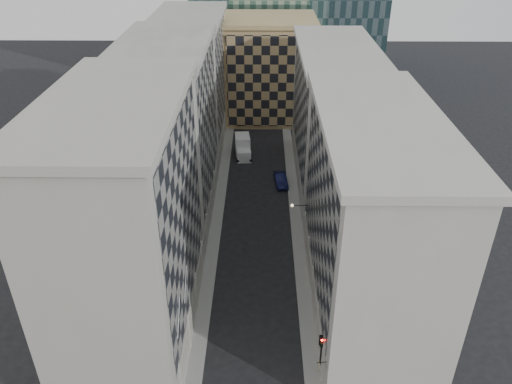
{
  "coord_description": "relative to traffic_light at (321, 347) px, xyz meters",
  "views": [
    {
      "loc": [
        0.59,
        -25.09,
        36.44
      ],
      "look_at": [
        0.11,
        15.96,
        12.63
      ],
      "focal_mm": 35.0,
      "sensor_mm": 36.0,
      "label": 1
    }
  ],
  "objects": [
    {
      "name": "box_truck",
      "position": [
        -8.36,
        44.47,
        -1.81
      ],
      "size": [
        2.94,
        5.98,
        3.16
      ],
      "rotation": [
        0.0,
        0.0,
        0.11
      ],
      "color": "silver",
      "rests_on": "ground"
    },
    {
      "name": "tan_block",
      "position": [
        -3.9,
        62.31,
        6.25
      ],
      "size": [
        16.8,
        14.8,
        18.8
      ],
      "color": "tan",
      "rests_on": "ground"
    },
    {
      "name": "sidewalk_east",
      "position": [
        -0.65,
        24.42,
        -3.11
      ],
      "size": [
        1.5,
        100.0,
        0.15
      ],
      "primitive_type": "cube",
      "color": "gray",
      "rests_on": "ground"
    },
    {
      "name": "shop_sign",
      "position": [
        -0.48,
        -2.58,
        0.65
      ],
      "size": [
        0.79,
        0.69,
        0.76
      ],
      "rotation": [
        0.0,
        0.0,
        0.12
      ],
      "color": "black",
      "rests_on": "ground"
    },
    {
      "name": "bldg_left_c",
      "position": [
        -16.78,
        49.42,
        7.64
      ],
      "size": [
        10.8,
        22.8,
        21.7
      ],
      "color": "#9F9C8F",
      "rests_on": "ground"
    },
    {
      "name": "bldg_left_b",
      "position": [
        -16.78,
        27.42,
        8.14
      ],
      "size": [
        10.8,
        22.8,
        22.7
      ],
      "color": "gray",
      "rests_on": "ground"
    },
    {
      "name": "traffic_light",
      "position": [
        0.0,
        0.0,
        0.0
      ],
      "size": [
        0.53,
        0.49,
        4.24
      ],
      "rotation": [
        0.0,
        0.0,
        -0.17
      ],
      "color": "black",
      "rests_on": "sidewalk_east"
    },
    {
      "name": "bldg_right_b",
      "position": [
        4.99,
        36.42,
        6.66
      ],
      "size": [
        10.8,
        28.8,
        19.7
      ],
      "color": "#A9A59B",
      "rests_on": "ground"
    },
    {
      "name": "dark_car",
      "position": [
        -2.4,
        34.55,
        -2.4
      ],
      "size": [
        2.24,
        4.94,
        1.57
      ],
      "primitive_type": "imported",
      "rotation": [
        0.0,
        0.0,
        0.12
      ],
      "color": "#11153E",
      "rests_on": "ground"
    },
    {
      "name": "flagpoles_left",
      "position": [
        -11.8,
        0.42,
        4.81
      ],
      "size": [
        0.1,
        6.33,
        2.33
      ],
      "color": "gray",
      "rests_on": "ground"
    },
    {
      "name": "sidewalk_west",
      "position": [
        -11.15,
        24.42,
        -3.11
      ],
      "size": [
        1.5,
        100.0,
        0.15
      ],
      "primitive_type": "cube",
      "color": "gray",
      "rests_on": "ground"
    },
    {
      "name": "bldg_left_a",
      "position": [
        -16.78,
        5.42,
        8.64
      ],
      "size": [
        10.8,
        22.8,
        23.7
      ],
      "color": "#9F9C8F",
      "rests_on": "ground"
    },
    {
      "name": "bracket_lamp",
      "position": [
        -1.52,
        18.42,
        3.01
      ],
      "size": [
        1.98,
        0.36,
        0.36
      ],
      "color": "black",
      "rests_on": "ground"
    },
    {
      "name": "bldg_right_a",
      "position": [
        4.98,
        9.42,
        7.14
      ],
      "size": [
        10.8,
        26.8,
        20.7
      ],
      "color": "#A9A59B",
      "rests_on": "ground"
    }
  ]
}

